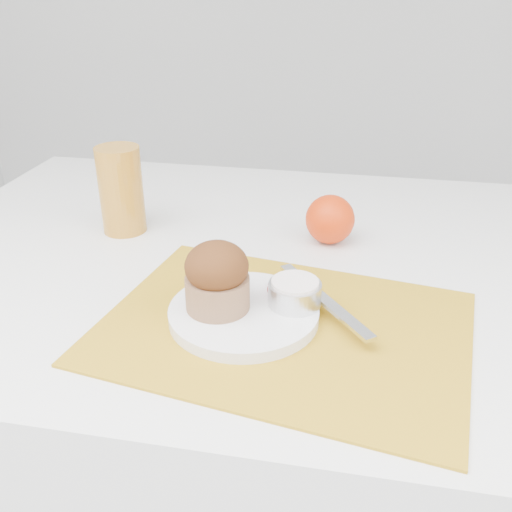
% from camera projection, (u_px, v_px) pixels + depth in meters
% --- Properties ---
extents(table, '(1.20, 0.80, 0.75)m').
position_uv_depth(table, '(282.00, 440.00, 1.03)').
color(table, white).
rests_on(table, ground).
extents(placemat, '(0.48, 0.38, 0.00)m').
position_uv_depth(placemat, '(284.00, 327.00, 0.69)').
color(placemat, '#BF8D1A').
rests_on(placemat, table).
extents(plate, '(0.19, 0.19, 0.01)m').
position_uv_depth(plate, '(244.00, 313.00, 0.70)').
color(plate, white).
rests_on(plate, placemat).
extents(ramekin, '(0.07, 0.07, 0.03)m').
position_uv_depth(ramekin, '(295.00, 294.00, 0.70)').
color(ramekin, silver).
rests_on(ramekin, plate).
extents(cream, '(0.07, 0.07, 0.01)m').
position_uv_depth(cream, '(295.00, 283.00, 0.69)').
color(cream, white).
rests_on(cream, ramekin).
extents(raspberry_near, '(0.02, 0.02, 0.02)m').
position_uv_depth(raspberry_near, '(276.00, 289.00, 0.72)').
color(raspberry_near, '#620207').
rests_on(raspberry_near, plate).
extents(raspberry_far, '(0.02, 0.02, 0.02)m').
position_uv_depth(raspberry_far, '(275.00, 285.00, 0.73)').
color(raspberry_far, '#56020B').
rests_on(raspberry_far, plate).
extents(butter_knife, '(0.13, 0.16, 0.00)m').
position_uv_depth(butter_knife, '(324.00, 299.00, 0.71)').
color(butter_knife, silver).
rests_on(butter_knife, plate).
extents(orange, '(0.08, 0.08, 0.08)m').
position_uv_depth(orange, '(330.00, 219.00, 0.89)').
color(orange, red).
rests_on(orange, table).
extents(juice_glass, '(0.08, 0.08, 0.14)m').
position_uv_depth(juice_glass, '(121.00, 190.00, 0.91)').
color(juice_glass, '#C17F24').
rests_on(juice_glass, table).
extents(muffin, '(0.08, 0.08, 0.09)m').
position_uv_depth(muffin, '(217.00, 277.00, 0.68)').
color(muffin, '#986B4A').
rests_on(muffin, plate).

